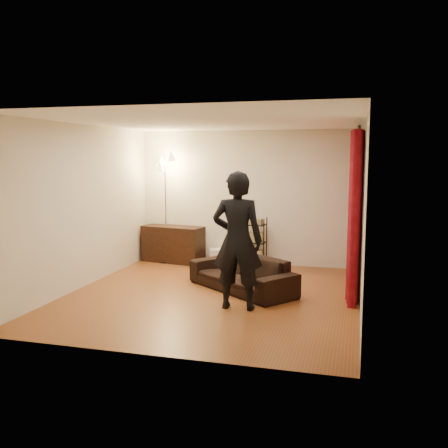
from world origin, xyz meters
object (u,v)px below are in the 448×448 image
(sofa, at_px, (242,273))
(floor_lamp, at_px, (166,209))
(storage_boxes, at_px, (219,256))
(wire_shelf, at_px, (254,242))
(media_cabinet, at_px, (173,244))
(person, at_px, (237,241))

(sofa, distance_m, floor_lamp, 2.79)
(sofa, bearing_deg, storage_boxes, 153.46)
(storage_boxes, height_order, wire_shelf, wire_shelf)
(sofa, xyz_separation_m, wire_shelf, (-0.17, 1.79, 0.20))
(wire_shelf, xyz_separation_m, floor_lamp, (-1.85, -0.05, 0.62))
(media_cabinet, distance_m, floor_lamp, 0.75)
(person, bearing_deg, sofa, -83.79)
(storage_boxes, relative_size, floor_lamp, 0.17)
(person, height_order, floor_lamp, floor_lamp)
(sofa, relative_size, media_cabinet, 1.52)
(wire_shelf, relative_size, floor_lamp, 0.44)
(person, bearing_deg, media_cabinet, -56.68)
(media_cabinet, relative_size, wire_shelf, 1.31)
(sofa, relative_size, floor_lamp, 0.88)
(sofa, bearing_deg, floor_lamp, 176.44)
(person, height_order, storage_boxes, person)
(storage_boxes, xyz_separation_m, floor_lamp, (-1.08, -0.16, 0.95))
(sofa, bearing_deg, wire_shelf, 132.73)
(sofa, relative_size, wire_shelf, 1.99)
(media_cabinet, bearing_deg, wire_shelf, 9.07)
(person, xyz_separation_m, storage_boxes, (-1.10, 2.88, -0.83))
(person, relative_size, storage_boxes, 5.32)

